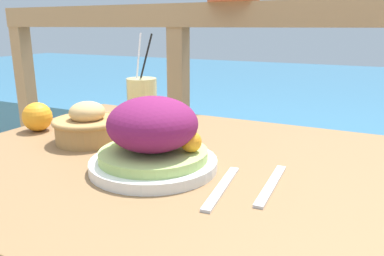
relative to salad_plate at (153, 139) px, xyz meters
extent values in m
cube|color=olive|center=(0.08, 0.06, -0.08)|extent=(1.13, 0.76, 0.04)
cube|color=olive|center=(-0.42, 0.38, -0.45)|extent=(0.06, 0.06, 0.71)
cube|color=#937551|center=(0.08, 0.80, 0.24)|extent=(2.80, 0.08, 0.09)
cube|color=#937551|center=(-1.28, 0.80, -0.30)|extent=(0.07, 0.07, 1.00)
cube|color=#937551|center=(-0.37, 0.80, -0.30)|extent=(0.07, 0.07, 1.00)
cube|color=teal|center=(0.08, 3.30, -0.58)|extent=(12.00, 4.00, 0.46)
cylinder|color=silver|center=(0.00, 0.00, -0.05)|extent=(0.24, 0.24, 0.02)
cylinder|color=#A8C66B|center=(0.00, 0.00, -0.03)|extent=(0.21, 0.21, 0.02)
ellipsoid|color=#72194C|center=(0.00, 0.00, 0.03)|extent=(0.17, 0.17, 0.10)
sphere|color=orange|center=(0.07, 0.02, 0.00)|extent=(0.04, 0.04, 0.04)
sphere|color=orange|center=(-0.07, 0.01, 0.00)|extent=(0.04, 0.04, 0.04)
cylinder|color=#DBCC7F|center=(-0.20, 0.27, 0.00)|extent=(0.08, 0.08, 0.13)
cylinder|color=white|center=(-0.22, 0.27, 0.08)|extent=(0.01, 0.06, 0.21)
cylinder|color=black|center=(-0.21, 0.28, 0.08)|extent=(0.06, 0.03, 0.21)
cylinder|color=#AD7F47|center=(-0.23, 0.08, -0.03)|extent=(0.15, 0.15, 0.05)
torus|color=#AD7F47|center=(-0.23, 0.08, -0.01)|extent=(0.16, 0.16, 0.01)
ellipsoid|color=tan|center=(-0.23, 0.08, 0.01)|extent=(0.08, 0.08, 0.05)
cube|color=silver|center=(0.15, -0.03, -0.06)|extent=(0.03, 0.18, 0.00)
cube|color=silver|center=(0.22, 0.02, -0.06)|extent=(0.02, 0.18, 0.00)
sphere|color=orange|center=(-0.41, 0.10, -0.02)|extent=(0.07, 0.07, 0.07)
camera|label=1|loc=(0.36, -0.57, 0.20)|focal=35.00mm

